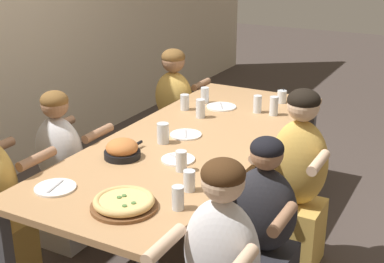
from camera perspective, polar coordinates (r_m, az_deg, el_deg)
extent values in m
plane|color=#423833|center=(3.92, 0.00, -10.90)|extent=(18.00, 18.00, 0.00)
cube|color=tan|center=(3.60, 0.00, -1.04)|extent=(2.65, 1.04, 0.04)
cube|color=#4C4C51|center=(4.68, 12.40, -1.23)|extent=(0.07, 0.07, 0.70)
cube|color=#4C4C51|center=(4.98, 2.28, 0.59)|extent=(0.07, 0.07, 0.70)
cylinder|color=brown|center=(2.73, -7.25, -7.94)|extent=(0.34, 0.34, 0.02)
torus|color=#DBB26B|center=(2.71, -7.28, -7.35)|extent=(0.31, 0.31, 0.04)
cylinder|color=#E5C675|center=(2.72, -7.27, -7.47)|extent=(0.26, 0.26, 0.03)
cylinder|color=#4C7A3D|center=(2.72, -7.78, -6.96)|extent=(0.02, 0.02, 0.01)
cylinder|color=#4C7A3D|center=(2.74, -7.26, -6.80)|extent=(0.02, 0.02, 0.01)
cylinder|color=#4C7A3D|center=(2.66, -6.25, -7.58)|extent=(0.02, 0.02, 0.01)
cylinder|color=#4C7A3D|center=(2.64, -7.21, -7.87)|extent=(0.02, 0.02, 0.01)
cylinder|color=black|center=(3.31, -7.44, -2.43)|extent=(0.22, 0.22, 0.04)
cylinder|color=black|center=(3.43, -5.88, -1.35)|extent=(0.10, 0.02, 0.02)
ellipsoid|color=#C17038|center=(3.29, -7.48, -1.70)|extent=(0.20, 0.20, 0.11)
cylinder|color=white|center=(3.64, -0.67, -0.34)|extent=(0.22, 0.22, 0.01)
cube|color=#B7B7BC|center=(3.64, -0.67, -0.21)|extent=(0.14, 0.09, 0.01)
cylinder|color=white|center=(4.24, 3.15, 2.65)|extent=(0.24, 0.24, 0.01)
cube|color=#B7B7BC|center=(4.24, 3.15, 2.77)|extent=(0.15, 0.09, 0.01)
cylinder|color=white|center=(2.99, -14.38, -5.84)|extent=(0.23, 0.23, 0.01)
cube|color=#B7B7BC|center=(2.99, -14.39, -5.68)|extent=(0.16, 0.04, 0.01)
cylinder|color=white|center=(3.25, -1.50, -2.99)|extent=(0.21, 0.21, 0.01)
cube|color=#B7B7BC|center=(3.25, -1.50, -2.84)|extent=(0.06, 0.14, 0.01)
cylinder|color=silver|center=(4.41, 9.56, 3.68)|extent=(0.08, 0.08, 0.10)
cylinder|color=#1EA8DB|center=(4.41, 9.55, 3.51)|extent=(0.07, 0.07, 0.07)
cylinder|color=black|center=(4.42, 9.65, 3.90)|extent=(0.00, 0.02, 0.13)
cylinder|color=silver|center=(2.86, -0.29, -5.27)|extent=(0.06, 0.06, 0.12)
cylinder|color=silver|center=(2.87, -0.29, -5.73)|extent=(0.06, 0.06, 0.06)
cylinder|color=silver|center=(4.33, 1.38, 3.88)|extent=(0.07, 0.07, 0.13)
cylinder|color=silver|center=(4.34, 1.37, 3.55)|extent=(0.06, 0.06, 0.08)
cylinder|color=silver|center=(4.13, 7.00, 2.92)|extent=(0.06, 0.06, 0.14)
cylinder|color=black|center=(4.13, 6.99, 2.72)|extent=(0.06, 0.06, 0.10)
cylinder|color=silver|center=(3.50, -3.12, -0.18)|extent=(0.08, 0.08, 0.14)
cylinder|color=silver|center=(3.51, -3.11, -0.51)|extent=(0.07, 0.07, 0.09)
cylinder|color=silver|center=(4.17, -0.78, 3.15)|extent=(0.07, 0.07, 0.12)
cylinder|color=black|center=(4.17, -0.78, 2.92)|extent=(0.06, 0.06, 0.09)
cylinder|color=silver|center=(4.08, 8.73, 2.71)|extent=(0.07, 0.07, 0.15)
cylinder|color=silver|center=(4.09, 8.70, 2.27)|extent=(0.06, 0.06, 0.08)
cylinder|color=silver|center=(3.09, -1.16, -3.16)|extent=(0.07, 0.07, 0.12)
cylinder|color=silver|center=(3.10, -1.16, -3.46)|extent=(0.06, 0.06, 0.09)
cylinder|color=silver|center=(2.68, -1.51, -7.09)|extent=(0.06, 0.06, 0.12)
cylinder|color=silver|center=(2.68, -1.51, -7.37)|extent=(0.05, 0.05, 0.09)
cylinder|color=silver|center=(3.98, 0.92, 2.47)|extent=(0.07, 0.07, 0.14)
cylinder|color=silver|center=(3.99, 0.91, 2.21)|extent=(0.06, 0.06, 0.10)
cube|color=gold|center=(4.95, -1.90, -1.21)|extent=(0.32, 0.34, 0.43)
ellipsoid|color=gold|center=(4.81, -1.96, 3.72)|extent=(0.24, 0.36, 0.46)
sphere|color=#9E7051|center=(4.72, -2.01, 7.54)|extent=(0.21, 0.21, 0.21)
ellipsoid|color=brown|center=(4.72, -2.01, 7.96)|extent=(0.21, 0.21, 0.14)
cylinder|color=#9E7051|center=(5.04, -2.48, 5.54)|extent=(0.28, 0.06, 0.06)
cylinder|color=#9E7051|center=(4.88, 0.99, 5.05)|extent=(0.28, 0.06, 0.06)
cube|color=gold|center=(3.59, 10.80, -10.50)|extent=(0.32, 0.34, 0.43)
ellipsoid|color=gold|center=(3.37, 11.35, -3.29)|extent=(0.24, 0.36, 0.56)
sphere|color=beige|center=(3.24, 11.80, 2.73)|extent=(0.19, 0.19, 0.19)
ellipsoid|color=black|center=(3.23, 11.84, 3.30)|extent=(0.20, 0.20, 0.14)
cylinder|color=beige|center=(3.10, 13.35, -3.23)|extent=(0.28, 0.06, 0.06)
cylinder|color=beige|center=(3.19, 7.45, -2.12)|extent=(0.28, 0.06, 0.06)
ellipsoid|color=#232328|center=(2.88, 7.68, -8.25)|extent=(0.24, 0.36, 0.48)
sphere|color=#9E7051|center=(2.74, 7.99, -2.37)|extent=(0.17, 0.17, 0.17)
ellipsoid|color=black|center=(2.73, 8.02, -1.79)|extent=(0.17, 0.17, 0.12)
cylinder|color=#9E7051|center=(2.61, 9.66, -9.18)|extent=(0.28, 0.06, 0.06)
cylinder|color=#9E7051|center=(2.72, 2.81, -7.61)|extent=(0.28, 0.06, 0.06)
ellipsoid|color=silver|center=(2.44, 3.16, -12.89)|extent=(0.24, 0.36, 0.54)
sphere|color=beige|center=(2.27, 3.33, -5.29)|extent=(0.19, 0.19, 0.19)
ellipsoid|color=#422814|center=(2.25, 3.35, -4.54)|extent=(0.19, 0.19, 0.13)
cylinder|color=beige|center=(2.30, -2.98, -11.95)|extent=(0.28, 0.06, 0.06)
cube|color=gold|center=(3.51, -19.70, -12.27)|extent=(0.32, 0.34, 0.43)
cylinder|color=#9E7051|center=(3.25, -16.23, -2.81)|extent=(0.28, 0.06, 0.06)
cube|color=silver|center=(3.85, -13.41, -8.51)|extent=(0.32, 0.34, 0.43)
ellipsoid|color=silver|center=(3.65, -13.99, -2.16)|extent=(0.24, 0.36, 0.49)
sphere|color=#9E7051|center=(3.54, -14.45, 2.78)|extent=(0.18, 0.18, 0.18)
ellipsoid|color=brown|center=(3.53, -14.49, 3.26)|extent=(0.18, 0.18, 0.12)
cylinder|color=#9E7051|center=(3.87, -13.99, 0.67)|extent=(0.28, 0.06, 0.06)
cylinder|color=#9E7051|center=(3.66, -9.99, -0.18)|extent=(0.28, 0.06, 0.06)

